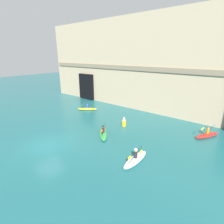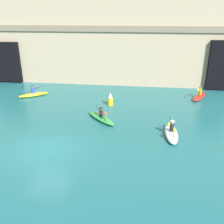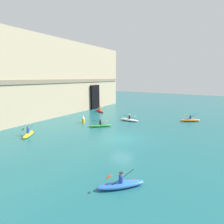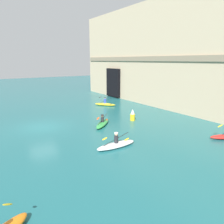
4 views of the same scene
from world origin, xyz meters
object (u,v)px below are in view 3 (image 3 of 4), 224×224
at_px(kayak_green, 100,125).
at_px(marker_buoy, 83,119).
at_px(kayak_blue, 121,184).
at_px(kayak_red, 100,111).
at_px(kayak_white, 129,120).
at_px(kayak_orange, 190,120).
at_px(kayak_yellow, 29,134).

xyz_separation_m(kayak_green, marker_buoy, (0.23, 3.44, 0.34)).
relative_size(kayak_green, kayak_blue, 1.05).
relative_size(kayak_blue, kayak_red, 0.89).
relative_size(kayak_white, marker_buoy, 2.65).
relative_size(kayak_green, kayak_orange, 0.93).
bearing_deg(kayak_green, kayak_orange, 0.82).
bearing_deg(kayak_yellow, kayak_green, 109.78).
distance_m(kayak_yellow, kayak_blue, 14.65).
distance_m(kayak_green, kayak_white, 5.56).
distance_m(kayak_orange, kayak_blue, 20.69).
distance_m(kayak_orange, kayak_white, 9.64).
relative_size(kayak_orange, marker_buoy, 2.60).
distance_m(kayak_blue, kayak_red, 24.89).
relative_size(kayak_green, kayak_white, 0.92).
height_order(kayak_yellow, kayak_green, kayak_yellow).
distance_m(kayak_blue, marker_buoy, 16.76).
xyz_separation_m(kayak_white, kayak_blue, (-15.72, -7.51, 0.01)).
xyz_separation_m(kayak_yellow, kayak_white, (13.00, -6.88, -0.01)).
distance_m(kayak_green, marker_buoy, 3.46).
bearing_deg(kayak_green, kayak_blue, -92.21).
bearing_deg(kayak_red, kayak_green, 154.55).
bearing_deg(kayak_blue, kayak_orange, 41.47).
xyz_separation_m(kayak_orange, kayak_white, (-4.96, 8.26, -0.02)).
height_order(kayak_red, marker_buoy, kayak_red).
bearing_deg(kayak_green, marker_buoy, 132.02).
xyz_separation_m(kayak_green, kayak_blue, (-10.50, -9.43, 0.01)).
height_order(kayak_orange, kayak_red, kayak_orange).
height_order(kayak_yellow, marker_buoy, marker_buoy).
distance_m(kayak_yellow, kayak_orange, 23.49).
bearing_deg(kayak_yellow, marker_buoy, 131.54).
bearing_deg(kayak_orange, kayak_green, 8.80).
height_order(kayak_green, kayak_white, kayak_white).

